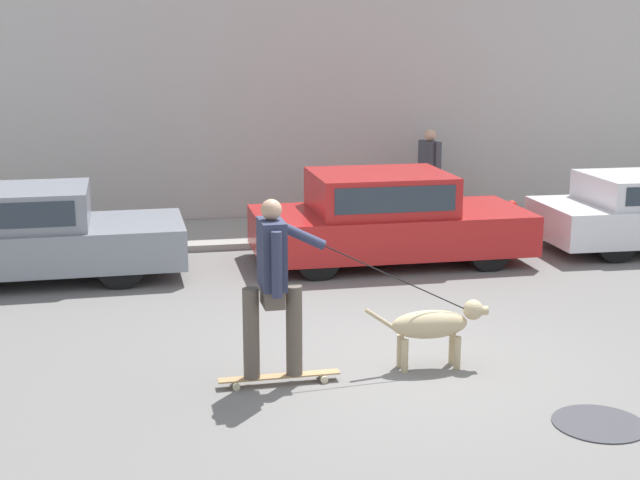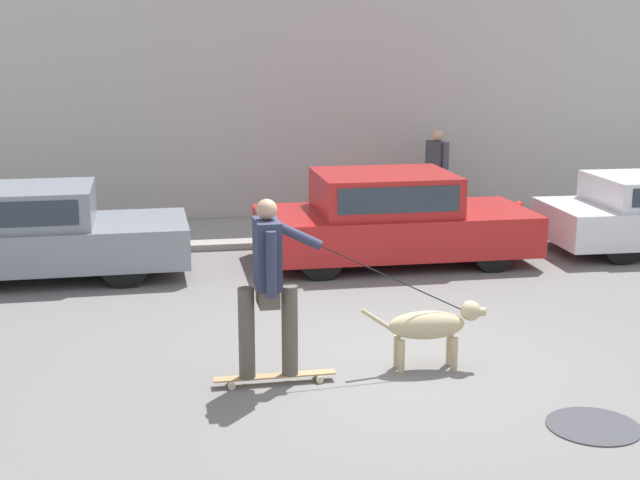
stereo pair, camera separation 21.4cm
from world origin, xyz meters
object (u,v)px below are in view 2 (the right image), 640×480
(dog, at_px, (431,326))
(skateboarder, at_px, (269,281))
(parked_car_0, at_px, (13,234))
(pedestrian_with_bag, at_px, (437,170))
(fire_hydrant, at_px, (517,221))
(parked_car_1, at_px, (391,220))

(dog, bearing_deg, skateboarder, -173.66)
(dog, bearing_deg, parked_car_0, 138.64)
(dog, xyz_separation_m, skateboarder, (-1.59, -0.13, 0.56))
(parked_car_0, bearing_deg, dog, -44.20)
(parked_car_0, bearing_deg, skateboarder, -57.25)
(pedestrian_with_bag, xyz_separation_m, fire_hydrant, (0.82, -1.64, -0.60))
(parked_car_1, bearing_deg, dog, -99.55)
(skateboarder, distance_m, fire_hydrant, 6.95)
(parked_car_0, relative_size, parked_car_1, 1.16)
(parked_car_0, xyz_separation_m, fire_hydrant, (7.49, 0.86, -0.26))
(parked_car_0, height_order, fire_hydrant, parked_car_0)
(dog, distance_m, skateboarder, 1.69)
(dog, height_order, pedestrian_with_bag, pedestrian_with_bag)
(dog, xyz_separation_m, pedestrian_with_bag, (2.15, 6.71, 0.52))
(fire_hydrant, bearing_deg, parked_car_1, -159.43)
(dog, distance_m, fire_hydrant, 5.88)
(parked_car_0, distance_m, parked_car_1, 5.21)
(fire_hydrant, bearing_deg, pedestrian_with_bag, 116.53)
(parked_car_1, relative_size, fire_hydrant, 5.86)
(parked_car_0, height_order, skateboarder, skateboarder)
(parked_car_0, relative_size, pedestrian_with_bag, 2.94)
(dog, xyz_separation_m, fire_hydrant, (2.97, 5.07, -0.09))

